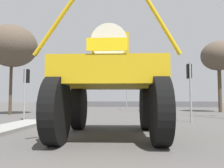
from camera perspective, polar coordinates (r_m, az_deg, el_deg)
The scene contains 9 objects.
ground_plane at distance 19.73m, azimuth 2.33°, elevation -7.66°, with size 120.00×120.00×0.00m, color #4C4947.
oversize_sprayer at distance 8.16m, azimuth -0.38°, elevation 0.65°, with size 4.27×5.59×4.35m.
sedan_ahead at distance 26.43m, azimuth 9.59°, elevation -5.08°, with size 2.34×4.30×1.52m.
traffic_signal_near_left at distance 14.69m, azimuth -21.04°, elevation 0.50°, with size 0.24×0.54×3.25m.
traffic_signal_near_right at distance 13.67m, azimuth 19.17°, elevation 1.40°, with size 0.24×0.54×3.45m.
traffic_signal_far_left at distance 27.27m, azimuth 3.76°, elevation -0.51°, with size 0.24×0.55×3.96m.
bare_tree_left at distance 21.30m, azimuth -24.18°, elevation 8.79°, with size 4.24×4.24×7.67m.
bare_tree_right at distance 25.24m, azimuth 25.59°, elevation 6.40°, with size 3.50×3.50×7.17m.
roadside_barrier at distance 36.84m, azimuth 3.47°, elevation -5.16°, with size 30.37×0.24×0.90m, color #59595B.
Camera 1 is at (0.84, -1.67, 1.33)m, focal length 35.83 mm.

